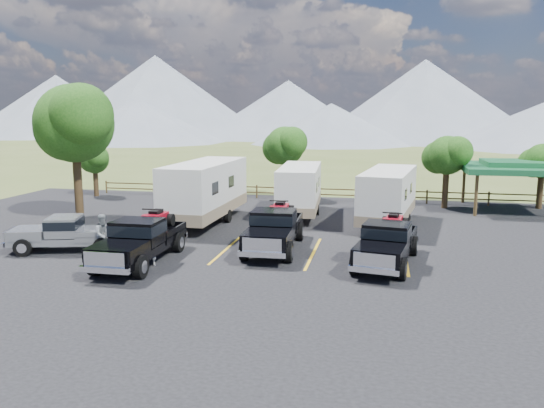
% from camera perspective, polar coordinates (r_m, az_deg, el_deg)
% --- Properties ---
extents(ground, '(320.00, 320.00, 0.00)m').
position_cam_1_polar(ground, '(20.37, -2.61, -7.98)').
color(ground, '#465725').
rests_on(ground, ground).
extents(asphalt_lot, '(44.00, 34.00, 0.04)m').
position_cam_1_polar(asphalt_lot, '(23.16, -0.79, -5.72)').
color(asphalt_lot, black).
rests_on(asphalt_lot, ground).
extents(stall_lines, '(12.12, 5.50, 0.01)m').
position_cam_1_polar(stall_lines, '(24.09, -0.27, -5.04)').
color(stall_lines, gold).
rests_on(stall_lines, asphalt_lot).
extents(tree_big_nw, '(5.54, 5.18, 7.84)m').
position_cam_1_polar(tree_big_nw, '(32.79, -20.55, 8.11)').
color(tree_big_nw, '#302112').
rests_on(tree_big_nw, ground).
extents(tree_ne_a, '(3.11, 2.92, 4.76)m').
position_cam_1_polar(tree_ne_a, '(36.15, 18.28, 4.98)').
color(tree_ne_a, '#302112').
rests_on(tree_ne_a, ground).
extents(tree_ne_b, '(2.77, 2.59, 4.27)m').
position_cam_1_polar(tree_ne_b, '(38.31, 27.05, 4.12)').
color(tree_ne_b, '#302112').
rests_on(tree_ne_b, ground).
extents(tree_north, '(3.46, 3.24, 5.25)m').
position_cam_1_polar(tree_north, '(38.49, 1.38, 6.26)').
color(tree_north, '#302112').
rests_on(tree_north, ground).
extents(tree_nw_small, '(2.59, 2.43, 3.85)m').
position_cam_1_polar(tree_nw_small, '(41.56, -18.56, 4.56)').
color(tree_nw_small, '#302112').
rests_on(tree_nw_small, ground).
extents(rail_fence, '(36.12, 0.12, 1.00)m').
position_cam_1_polar(rail_fence, '(37.81, 7.24, 1.20)').
color(rail_fence, '#4E3D21').
rests_on(rail_fence, ground).
extents(pavilion, '(6.20, 6.20, 3.22)m').
position_cam_1_polar(pavilion, '(36.87, 24.46, 3.60)').
color(pavilion, '#4E3D21').
rests_on(pavilion, ground).
extents(mountain_range, '(209.00, 71.00, 20.00)m').
position_cam_1_polar(mountain_range, '(125.39, 6.03, 10.52)').
color(mountain_range, slate).
rests_on(mountain_range, ground).
extents(rig_left, '(2.22, 6.16, 2.05)m').
position_cam_1_polar(rig_left, '(22.77, -13.94, -3.66)').
color(rig_left, black).
rests_on(rig_left, asphalt_lot).
extents(rig_center, '(2.35, 6.25, 2.07)m').
position_cam_1_polar(rig_center, '(24.20, 0.28, -2.56)').
color(rig_center, black).
rests_on(rig_center, asphalt_lot).
extents(rig_right, '(2.81, 6.09, 1.96)m').
position_cam_1_polar(rig_right, '(22.38, 12.29, -3.95)').
color(rig_right, black).
rests_on(rig_right, asphalt_lot).
extents(trailer_left, '(2.77, 9.90, 3.44)m').
position_cam_1_polar(trailer_left, '(30.07, -7.17, 1.37)').
color(trailer_left, white).
rests_on(trailer_left, asphalt_lot).
extents(trailer_center, '(2.71, 8.68, 3.01)m').
position_cam_1_polar(trailer_center, '(32.01, 3.00, 1.53)').
color(trailer_center, white).
rests_on(trailer_center, asphalt_lot).
extents(trailer_right, '(3.37, 8.91, 3.08)m').
position_cam_1_polar(trailer_right, '(29.88, 12.38, 0.79)').
color(trailer_right, white).
rests_on(trailer_right, asphalt_lot).
extents(pickup_silver, '(5.53, 3.09, 1.58)m').
position_cam_1_polar(pickup_silver, '(25.62, -21.08, -2.93)').
color(pickup_silver, gray).
rests_on(pickup_silver, asphalt_lot).
extents(person_a, '(0.66, 0.55, 1.55)m').
position_cam_1_polar(person_a, '(22.16, -13.00, -4.56)').
color(person_a, silver).
rests_on(person_a, asphalt_lot).
extents(person_b, '(1.08, 1.11, 1.80)m').
position_cam_1_polar(person_b, '(24.44, -17.64, -3.13)').
color(person_b, slate).
rests_on(person_b, asphalt_lot).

